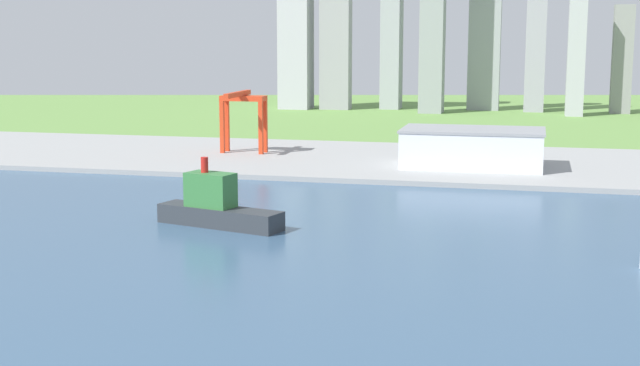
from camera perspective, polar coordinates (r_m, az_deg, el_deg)
ground_plane at (r=279.57m, az=4.50°, el=-4.34°), size 2400.00×2400.00×0.00m
water_bay at (r=222.63m, az=2.01°, el=-7.91°), size 840.00×360.00×0.15m
industrial_pier at (r=464.77m, az=8.25°, el=1.28°), size 840.00×140.00×2.50m
container_barge at (r=314.25m, az=-6.64°, el=-1.54°), size 48.42×23.25×24.12m
port_crane_red at (r=488.70m, az=-4.98°, el=4.79°), size 24.51×37.73×34.02m
warehouse_main at (r=442.71m, az=9.74°, el=2.24°), size 68.81×39.48×18.82m
distant_skyline at (r=799.03m, az=6.38°, el=9.47°), size 305.30×59.17×157.75m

